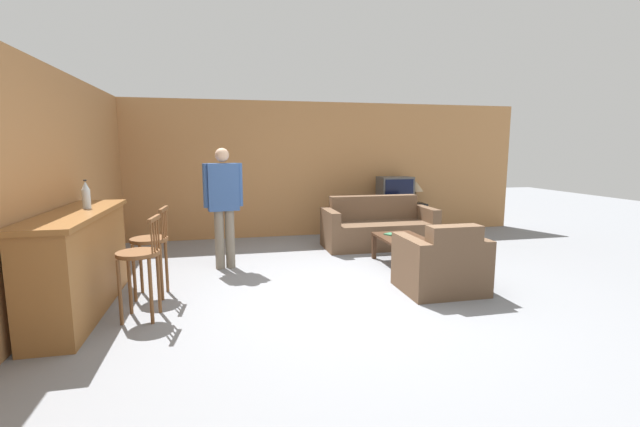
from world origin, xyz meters
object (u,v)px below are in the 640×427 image
(couch_far, at_px, (378,229))
(person_by_window, at_px, (224,201))
(armchair_near, at_px, (442,266))
(table_lamp, at_px, (416,187))
(coffee_table, at_px, (402,241))
(bar_chair_mid, at_px, (151,247))
(tv, at_px, (395,190))
(tv_unit, at_px, (394,219))
(book_on_table, at_px, (390,234))
(bar_chair_near, at_px, (140,262))
(bottle, at_px, (86,195))

(couch_far, height_order, person_by_window, person_by_window)
(armchair_near, xyz_separation_m, person_by_window, (-2.53, 1.61, 0.66))
(person_by_window, bearing_deg, armchair_near, -32.51)
(armchair_near, distance_m, table_lamp, 3.63)
(armchair_near, distance_m, coffee_table, 1.23)
(bar_chair_mid, bearing_deg, tv, 33.96)
(couch_far, distance_m, tv, 1.27)
(armchair_near, relative_size, tv, 1.45)
(armchair_near, bearing_deg, bar_chair_mid, 170.32)
(tv_unit, height_order, book_on_table, tv_unit)
(bar_chair_mid, distance_m, tv, 5.00)
(book_on_table, distance_m, table_lamp, 2.39)
(tv, xyz_separation_m, book_on_table, (-0.86, -1.92, -0.47))
(bar_chair_near, relative_size, tv_unit, 0.85)
(coffee_table, bearing_deg, armchair_near, -91.20)
(coffee_table, relative_size, tv, 1.45)
(couch_far, relative_size, person_by_window, 1.12)
(tv_unit, distance_m, bottle, 5.63)
(bar_chair_near, distance_m, bottle, 1.02)
(coffee_table, distance_m, tv_unit, 2.26)
(table_lamp, bearing_deg, bottle, -150.64)
(bar_chair_near, height_order, book_on_table, bar_chair_near)
(person_by_window, bearing_deg, bottle, -140.77)
(armchair_near, xyz_separation_m, bottle, (-3.95, 0.45, 0.90))
(bar_chair_near, bearing_deg, couch_far, 36.43)
(coffee_table, relative_size, table_lamp, 2.16)
(couch_far, distance_m, bottle, 4.61)
(bar_chair_near, distance_m, book_on_table, 3.62)
(tv, bearing_deg, coffee_table, -109.50)
(bar_chair_mid, bearing_deg, person_by_window, 51.43)
(bar_chair_near, distance_m, tv_unit, 5.40)
(coffee_table, xyz_separation_m, tv, (0.75, 2.13, 0.54))
(couch_far, distance_m, armchair_near, 2.46)
(couch_far, bearing_deg, coffee_table, -93.56)
(bar_chair_mid, relative_size, tv_unit, 0.85)
(person_by_window, bearing_deg, coffee_table, -8.47)
(tv_unit, height_order, tv, tv)
(couch_far, xyz_separation_m, table_lamp, (1.12, 0.91, 0.64))
(bar_chair_near, height_order, couch_far, bar_chair_near)
(couch_far, relative_size, armchair_near, 2.06)
(table_lamp, relative_size, person_by_window, 0.25)
(person_by_window, bearing_deg, bar_chair_near, -115.84)
(table_lamp, bearing_deg, bar_chair_mid, -148.67)
(bar_chair_near, xyz_separation_m, tv_unit, (4.14, 3.46, -0.28))
(bottle, bearing_deg, tv_unit, 31.62)
(coffee_table, height_order, bottle, bottle)
(couch_far, xyz_separation_m, bottle, (-4.06, -2.01, 0.90))
(couch_far, bearing_deg, tv_unit, 53.31)
(couch_far, relative_size, table_lamp, 4.43)
(bar_chair_near, distance_m, coffee_table, 3.64)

